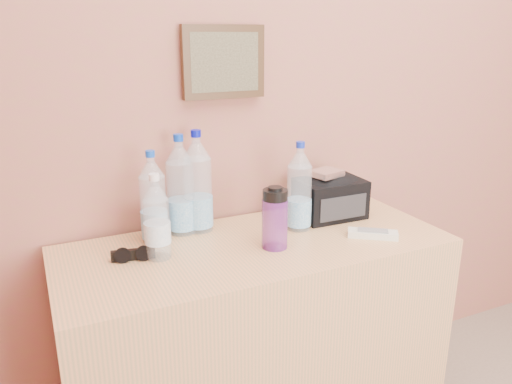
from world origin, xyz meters
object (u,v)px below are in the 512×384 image
at_px(pet_large_b, 153,202).
at_px(pet_large_c, 181,190).
at_px(pet_small, 157,222).
at_px(dresser, 256,348).
at_px(pet_large_d, 299,191).
at_px(sunglasses, 133,255).
at_px(toiletry_bag, 330,196).
at_px(foil_packet, 327,173).
at_px(ac_remote, 373,234).
at_px(pet_large_a, 198,187).
at_px(nalgene_bottle, 275,218).

relative_size(pet_large_b, pet_large_c, 0.89).
xyz_separation_m(pet_large_b, pet_small, (-0.02, -0.13, -0.02)).
bearing_deg(pet_large_b, dresser, -28.37).
height_order(pet_large_b, pet_large_d, pet_large_d).
bearing_deg(sunglasses, toiletry_bag, 15.52).
bearing_deg(foil_packet, ac_remote, -78.60).
bearing_deg(pet_large_d, pet_large_a, 156.90).
bearing_deg(pet_small, nalgene_bottle, -13.07).
height_order(pet_large_a, toiletry_bag, pet_large_a).
height_order(ac_remote, toiletry_bag, toiletry_bag).
relative_size(pet_small, nalgene_bottle, 1.31).
relative_size(dresser, pet_large_d, 4.11).
height_order(pet_large_d, nalgene_bottle, pet_large_d).
xyz_separation_m(pet_large_a, ac_remote, (0.52, -0.32, -0.15)).
xyz_separation_m(pet_large_c, pet_large_d, (0.39, -0.14, -0.01)).
bearing_deg(foil_packet, toiletry_bag, 12.42).
bearing_deg(pet_large_c, pet_large_d, -20.21).
bearing_deg(pet_large_d, pet_large_c, 159.79).
height_order(dresser, nalgene_bottle, nalgene_bottle).
distance_m(nalgene_bottle, foil_packet, 0.35).
height_order(pet_large_b, foil_packet, pet_large_b).
bearing_deg(sunglasses, pet_large_c, 47.44).
distance_m(sunglasses, foil_packet, 0.76).
height_order(dresser, pet_large_b, pet_large_b).
xyz_separation_m(pet_large_a, pet_large_c, (-0.06, 0.00, -0.00)).
bearing_deg(pet_small, dresser, -5.44).
xyz_separation_m(dresser, pet_large_b, (-0.30, 0.16, 0.55)).
relative_size(pet_large_a, toiletry_bag, 1.48).
distance_m(pet_large_d, sunglasses, 0.61).
relative_size(pet_large_c, sunglasses, 2.61).
height_order(pet_large_d, pet_small, pet_large_d).
bearing_deg(ac_remote, pet_small, -156.72).
distance_m(sunglasses, ac_remote, 0.81).
xyz_separation_m(pet_large_a, pet_small, (-0.19, -0.17, -0.04)).
distance_m(pet_large_c, nalgene_bottle, 0.35).
height_order(dresser, pet_large_d, pet_large_d).
bearing_deg(pet_large_b, pet_large_c, 20.51).
bearing_deg(pet_large_d, nalgene_bottle, -143.74).
bearing_deg(dresser, pet_large_a, 123.76).
distance_m(pet_large_b, pet_large_c, 0.12).
xyz_separation_m(dresser, pet_large_c, (-0.20, 0.20, 0.57)).
height_order(pet_large_a, pet_large_b, pet_large_a).
bearing_deg(pet_large_a, nalgene_bottle, -55.54).
bearing_deg(ac_remote, sunglasses, -156.69).
xyz_separation_m(dresser, pet_large_d, (0.20, 0.06, 0.55)).
height_order(sunglasses, toiletry_bag, toiletry_bag).
bearing_deg(toiletry_bag, pet_small, -171.94).
height_order(dresser, pet_small, pet_small).
bearing_deg(pet_large_b, pet_small, -99.89).
relative_size(pet_large_b, pet_large_d, 0.99).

